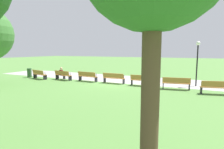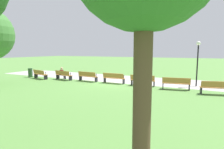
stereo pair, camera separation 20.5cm
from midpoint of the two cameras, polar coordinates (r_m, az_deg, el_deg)
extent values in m
plane|color=#54843D|center=(16.27, 0.24, -2.64)|extent=(120.00, 120.00, 0.00)
cube|color=#A39E99|center=(18.62, 3.63, -1.38)|extent=(30.02, 4.77, 0.01)
cube|color=#B27538|center=(20.02, -21.16, 0.04)|extent=(1.96, 0.87, 0.04)
cube|color=#B27538|center=(19.89, -21.69, 0.67)|extent=(1.89, 0.54, 0.40)
cube|color=black|center=(20.82, -22.38, -0.40)|extent=(0.14, 0.38, 0.43)
cylinder|color=black|center=(20.79, -22.38, 0.68)|extent=(0.05, 0.05, 0.30)
cube|color=black|center=(19.28, -19.79, -0.86)|extent=(0.14, 0.38, 0.43)
cylinder|color=black|center=(19.24, -19.79, 0.31)|extent=(0.05, 0.05, 0.30)
cube|color=#B27538|center=(18.64, -14.71, -0.21)|extent=(1.96, 0.73, 0.04)
cube|color=#B27538|center=(18.48, -15.20, 0.47)|extent=(1.91, 0.40, 0.40)
cube|color=black|center=(19.35, -16.43, -0.70)|extent=(0.12, 0.38, 0.43)
cylinder|color=black|center=(19.32, -16.43, 0.47)|extent=(0.05, 0.05, 0.30)
cube|color=black|center=(18.01, -12.81, -1.16)|extent=(0.12, 0.38, 0.43)
cylinder|color=black|center=(17.97, -12.80, 0.10)|extent=(0.05, 0.05, 0.30)
cube|color=#B27538|center=(17.36, -7.61, -0.58)|extent=(1.94, 0.59, 0.04)
cube|color=#B27538|center=(17.17, -8.03, 0.15)|extent=(1.91, 0.25, 0.40)
cube|color=black|center=(17.95, -9.87, -1.11)|extent=(0.09, 0.38, 0.43)
cylinder|color=black|center=(17.91, -9.85, 0.14)|extent=(0.05, 0.05, 0.30)
cube|color=black|center=(16.87, -5.17, -1.57)|extent=(0.09, 0.38, 0.43)
cylinder|color=black|center=(16.83, -5.15, -0.23)|extent=(0.05, 0.05, 0.30)
cube|color=#B27538|center=(16.20, 0.24, -1.07)|extent=(1.91, 0.44, 0.04)
cube|color=#B27538|center=(15.99, -0.07, -0.31)|extent=(1.91, 0.10, 0.40)
cube|color=black|center=(16.63, -2.56, -1.67)|extent=(0.06, 0.37, 0.43)
cylinder|color=black|center=(16.60, -2.53, -0.32)|extent=(0.04, 0.04, 0.30)
cube|color=black|center=(15.88, 3.17, -2.11)|extent=(0.06, 0.37, 0.43)
cylinder|color=black|center=(15.84, 3.20, -0.69)|extent=(0.04, 0.04, 0.30)
cube|color=#B27538|center=(15.20, 8.88, -1.72)|extent=(1.94, 0.59, 0.04)
cube|color=#B27538|center=(14.97, 8.74, -0.92)|extent=(1.91, 0.25, 0.40)
cube|color=black|center=(15.45, 5.62, -2.40)|extent=(0.09, 0.38, 0.43)
cylinder|color=black|center=(15.41, 5.65, -0.94)|extent=(0.05, 0.05, 0.30)
cube|color=black|center=(15.08, 12.20, -2.77)|extent=(0.09, 0.38, 0.43)
cylinder|color=black|center=(15.04, 12.25, -1.27)|extent=(0.05, 0.05, 0.30)
cube|color=#B27538|center=(14.40, 18.34, -2.51)|extent=(1.96, 0.73, 0.04)
cube|color=#B27538|center=(14.17, 18.40, -1.68)|extent=(1.91, 0.40, 0.40)
cube|color=black|center=(14.44, 14.75, -3.29)|extent=(0.12, 0.38, 0.43)
cylinder|color=black|center=(14.40, 14.80, -1.73)|extent=(0.05, 0.05, 0.30)
cube|color=black|center=(14.50, 21.85, -3.53)|extent=(0.12, 0.38, 0.43)
cylinder|color=black|center=(14.46, 21.92, -1.98)|extent=(0.05, 0.05, 0.30)
cube|color=#B27538|center=(13.84, 28.52, -3.42)|extent=(1.96, 0.87, 0.04)
cube|color=#B27538|center=(13.62, 28.82, -2.57)|extent=(1.89, 0.54, 0.40)
cube|color=black|center=(13.66, 24.84, -4.33)|extent=(0.14, 0.38, 0.43)
cylinder|color=black|center=(13.61, 24.92, -2.68)|extent=(0.05, 0.05, 0.30)
cube|color=maroon|center=(18.82, -15.37, 0.61)|extent=(0.35, 0.25, 0.50)
sphere|color=tan|center=(18.79, -15.36, 1.80)|extent=(0.22, 0.22, 0.22)
cylinder|color=#23232D|center=(19.04, -15.10, -0.13)|extent=(0.18, 0.38, 0.13)
cylinder|color=#23232D|center=(19.18, -14.68, -0.71)|extent=(0.13, 0.13, 0.43)
cylinder|color=#23232D|center=(18.90, -14.75, -0.17)|extent=(0.18, 0.38, 0.13)
cylinder|color=#23232D|center=(19.05, -14.32, -0.75)|extent=(0.13, 0.13, 0.43)
cylinder|color=brown|center=(3.81, 9.85, -7.82)|extent=(0.37, 0.37, 3.65)
cylinder|color=black|center=(16.16, 23.85, 2.40)|extent=(0.10, 0.10, 3.20)
sphere|color=white|center=(16.12, 24.18, 8.58)|extent=(0.32, 0.32, 0.32)
cylinder|color=#2D512D|center=(21.53, -23.85, 0.45)|extent=(0.44, 0.44, 0.95)
camera|label=1|loc=(0.10, -90.37, -0.05)|focal=30.38mm
camera|label=2|loc=(0.10, 89.63, 0.05)|focal=30.38mm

